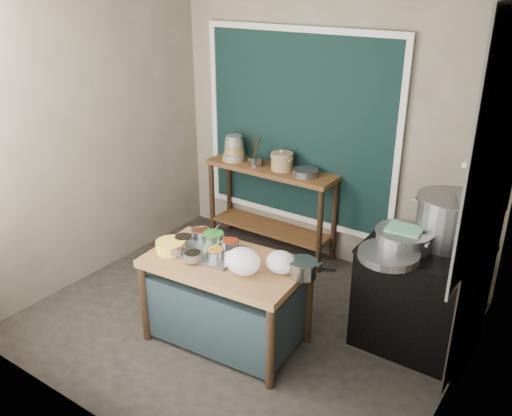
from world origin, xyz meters
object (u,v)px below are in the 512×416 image
Objects in this scene: utensil_cup at (256,161)px; back_counter at (271,209)px; steamer at (403,239)px; ceramic_crock at (282,162)px; prep_table at (226,301)px; condiment_tray at (208,251)px; stove_block at (419,299)px; stock_pot at (447,220)px; yellow_basin at (171,246)px; saucepan at (303,268)px.

back_counter is at bearing 13.80° from utensil_cup.
ceramic_crock is at bearing 152.96° from steamer.
condiment_tray reaches higher than prep_table.
back_counter reaches higher than stove_block.
stock_pot is at bearing -17.22° from ceramic_crock.
utensil_cup is 0.67× the size of ceramic_crock.
stove_block is at bearing 29.08° from yellow_basin.
saucepan is at bearing 8.60° from prep_table.
back_counter is at bearing 108.91° from saucepan.
yellow_basin reaches higher than prep_table.
prep_table is 2.80× the size of steamer.
stove_block is (1.30, 0.85, 0.05)m from prep_table.
prep_table is at bearing 171.87° from saucepan.
yellow_basin is at bearing -148.34° from stock_pot.
steamer reaches higher than saucepan.
saucepan is (0.81, 0.11, 0.05)m from condiment_tray.
back_counter is 1.98m from steamer.
condiment_tray is 1.26× the size of steamer.
ceramic_crock reaches higher than prep_table.
stock_pot is (1.58, 0.97, 0.32)m from condiment_tray.
utensil_cup reaches higher than stove_block.
ceramic_crock is (0.30, 0.04, 0.03)m from utensil_cup.
stock_pot is (0.77, 0.86, 0.27)m from saucepan.
saucepan is at bearing -52.96° from ceramic_crock.
stove_block is at bearing -117.99° from stock_pot.
back_counter reaches higher than yellow_basin.
stove_block is (1.90, -0.73, -0.05)m from back_counter.
ceramic_crock is 1.81m from steamer.
utensil_cup is at bearing 100.66° from yellow_basin.
yellow_basin is (0.14, -1.71, 0.32)m from back_counter.
saucepan is 1.82m from ceramic_crock.
prep_table is 7.82× the size of utensil_cup.
ceramic_crock is at bearing 8.47° from utensil_cup.
ceramic_crock reaches higher than back_counter.
ceramic_crock is (-1.77, 0.73, 0.61)m from stove_block.
back_counter is 1.62m from condiment_tray.
stove_block is 5.63× the size of utensil_cup.
saucepan is at bearing 14.16° from yellow_basin.
steamer reaches higher than yellow_basin.
back_counter is (-0.60, 1.58, 0.10)m from prep_table.
prep_table is 1.85m from stock_pot.
steamer is at bearing -25.23° from back_counter.
utensil_cup is at bearing -171.53° from ceramic_crock.
prep_table is at bearing -9.26° from condiment_tray.
condiment_tray is (0.40, -1.55, 0.29)m from back_counter.
stock_pot is at bearing 31.66° from yellow_basin.
yellow_basin is at bearing -151.00° from steamer.
saucepan is at bearing -134.16° from stove_block.
prep_table is 1.55m from stove_block.
steamer is at bearing 29.00° from yellow_basin.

